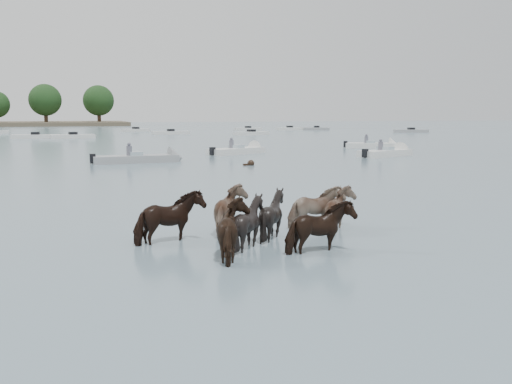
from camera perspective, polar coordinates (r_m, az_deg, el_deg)
name	(u,v)px	position (r m, az deg, el deg)	size (l,w,h in m)	color
ground	(309,238)	(14.42, 5.51, -4.71)	(400.00, 400.00, 0.00)	#4A606B
pony_herd	(265,220)	(13.95, 0.92, -2.94)	(6.43, 4.03, 1.50)	black
swimming_pony	(250,164)	(34.43, -0.60, 2.93)	(0.72, 0.44, 0.44)	black
motorboat_b	(148,159)	(37.39, -11.07, 3.38)	(6.14, 2.03, 1.92)	gray
motorboat_c	(243,151)	(44.77, -1.34, 4.28)	(5.65, 4.01, 1.92)	silver
motorboat_d	(391,153)	(43.51, 13.71, 3.94)	(5.49, 3.50, 1.92)	silver
motorboat_e	(378,146)	(53.02, 12.44, 4.68)	(5.23, 3.43, 1.92)	silver
distant_flotilla	(118,132)	(89.91, -13.99, 5.96)	(103.44, 27.43, 0.93)	silver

